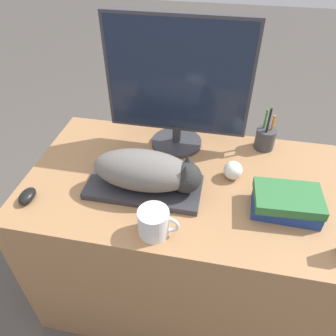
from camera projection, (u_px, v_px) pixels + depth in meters
The scene contains 9 objects.
desk at pixel (185, 241), 1.45m from camera, with size 1.22×0.68×0.73m.
keyboard at pixel (144, 187), 1.18m from camera, with size 0.41×0.18×0.02m.
cat at pixel (149, 171), 1.12m from camera, with size 0.38×0.16×0.14m.
monitor at pixel (178, 82), 1.21m from camera, with size 0.55×0.21×0.53m.
computer_mouse at pixel (27, 196), 1.13m from camera, with size 0.05×0.08×0.04m.
coffee_mug at pixel (154, 222), 1.00m from camera, with size 0.13×0.10×0.09m.
pen_cup at pixel (265, 138), 1.35m from camera, with size 0.08×0.08×0.20m.
baseball at pixel (233, 170), 1.21m from camera, with size 0.07×0.07×0.07m.
book_stack at pixel (287, 203), 1.08m from camera, with size 0.22×0.16×0.08m.
Camera 1 is at (0.10, -0.56, 1.55)m, focal length 35.00 mm.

